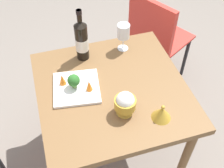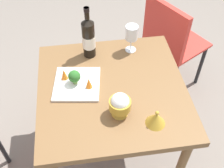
{
  "view_description": "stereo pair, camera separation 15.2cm",
  "coord_description": "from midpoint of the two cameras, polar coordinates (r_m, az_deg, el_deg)",
  "views": [
    {
      "loc": [
        0.29,
        0.98,
        1.88
      ],
      "look_at": [
        0.0,
        0.0,
        0.76
      ],
      "focal_mm": 44.73,
      "sensor_mm": 36.0,
      "label": 1
    },
    {
      "loc": [
        0.15,
        1.01,
        1.88
      ],
      "look_at": [
        0.0,
        0.0,
        0.76
      ],
      "focal_mm": 44.73,
      "sensor_mm": 36.0,
      "label": 2
    }
  ],
  "objects": [
    {
      "name": "serving_plate",
      "position": [
        1.55,
        -10.08,
        -0.92
      ],
      "size": [
        0.28,
        0.28,
        0.02
      ],
      "rotation": [
        0.0,
        0.0,
        -0.14
      ],
      "color": "white",
      "rests_on": "dining_table"
    },
    {
      "name": "wine_bottle",
      "position": [
        1.65,
        -8.89,
        8.73
      ],
      "size": [
        0.08,
        0.08,
        0.33
      ],
      "color": "black",
      "rests_on": "dining_table"
    },
    {
      "name": "rice_bowl",
      "position": [
        1.37,
        -0.46,
        -4.15
      ],
      "size": [
        0.11,
        0.11,
        0.14
      ],
      "color": "gold",
      "rests_on": "dining_table"
    },
    {
      "name": "broccoli_floret",
      "position": [
        1.51,
        -10.71,
        0.52
      ],
      "size": [
        0.07,
        0.07,
        0.09
      ],
      "color": "#729E4C",
      "rests_on": "serving_plate"
    },
    {
      "name": "dining_table",
      "position": [
        1.61,
        -2.7,
        -3.11
      ],
      "size": [
        0.82,
        0.82,
        0.73
      ],
      "color": "brown",
      "rests_on": "ground_plane"
    },
    {
      "name": "ground_plane",
      "position": [
        2.14,
        -2.09,
        -13.87
      ],
      "size": [
        8.0,
        8.0,
        0.0
      ],
      "primitive_type": "plane",
      "color": "gray"
    },
    {
      "name": "wine_glass",
      "position": [
        1.7,
        -0.24,
        10.48
      ],
      "size": [
        0.08,
        0.08,
        0.18
      ],
      "color": "white",
      "rests_on": "dining_table"
    },
    {
      "name": "carrot_garnish_right",
      "position": [
        1.55,
        -12.91,
        0.79
      ],
      "size": [
        0.04,
        0.04,
        0.07
      ],
      "color": "orange",
      "rests_on": "serving_plate"
    },
    {
      "name": "rice_bowl_lid",
      "position": [
        1.39,
        7.09,
        -6.05
      ],
      "size": [
        0.1,
        0.1,
        0.09
      ],
      "color": "gold",
      "rests_on": "dining_table"
    },
    {
      "name": "chair_near_window",
      "position": [
        2.23,
        6.88,
        10.03
      ],
      "size": [
        0.54,
        0.54,
        0.85
      ],
      "rotation": [
        0.0,
        0.0,
        2.08
      ],
      "color": "red",
      "rests_on": "ground_plane"
    },
    {
      "name": "carrot_garnish_left",
      "position": [
        1.5,
        -7.59,
        -0.45
      ],
      "size": [
        0.04,
        0.04,
        0.07
      ],
      "color": "orange",
      "rests_on": "serving_plate"
    }
  ]
}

